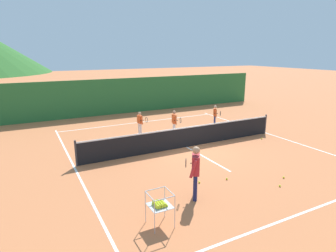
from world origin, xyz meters
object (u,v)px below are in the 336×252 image
Objects in this scene: student_0 at (140,121)px; tennis_ball_3 at (284,177)px; tennis_ball_4 at (280,186)px; tennis_net at (187,137)px; tennis_ball_0 at (199,182)px; tennis_ball_5 at (227,179)px; ball_cart at (160,204)px; student_2 at (215,114)px; student_1 at (174,120)px; tennis_ball_1 at (262,139)px; instructor at (195,168)px.

student_0 reaches higher than tennis_ball_3.
student_0 is 18.16× the size of tennis_ball_4.
tennis_net is at bearing -69.64° from student_0.
tennis_ball_0 is 1.00× the size of tennis_ball_5.
tennis_ball_0 is (-1.57, -3.45, -0.47)m from tennis_net.
tennis_ball_5 is (-1.86, 0.83, 0.00)m from tennis_ball_3.
tennis_net is 11.19× the size of ball_cart.
ball_cart is 13.22× the size of tennis_ball_5.
student_0 reaches higher than tennis_ball_0.
student_0 is 7.90m from tennis_ball_3.
ball_cart is 3.55m from tennis_ball_5.
tennis_ball_5 is at bearing 22.25° from ball_cart.
student_0 is at bearing 107.80° from tennis_ball_3.
tennis_ball_3 and tennis_ball_4 have the same top height.
tennis_net is 4.39m from student_2.
student_2 is at bearing 45.88° from ball_cart.
tennis_net is 7.51× the size of student_1.
tennis_ball_3 is at bearing -24.02° from tennis_ball_5.
tennis_ball_1 and tennis_ball_3 have the same top height.
tennis_ball_5 is (0.54, -6.66, -0.71)m from student_0.
tennis_net is 147.93× the size of tennis_ball_3.
tennis_net is 147.93× the size of tennis_ball_4.
tennis_ball_0 is at bearing 48.55° from instructor.
ball_cart reaches higher than tennis_ball_5.
student_2 is at bearing 72.42° from tennis_ball_3.
student_2 is at bearing 36.14° from tennis_net.
tennis_ball_5 is (-4.11, -6.26, -0.72)m from student_2.
student_0 is at bearing 144.16° from tennis_ball_1.
tennis_ball_1 is (5.15, -3.72, -0.71)m from student_0.
tennis_ball_5 is at bearing -123.29° from student_2.
instructor is 1.34× the size of student_0.
tennis_ball_4 is 1.73m from tennis_ball_5.
tennis_ball_4 is at bearing -111.10° from student_2.
student_2 is at bearing 68.90° from tennis_ball_4.
instructor is at bearing -150.92° from tennis_ball_1.
tennis_ball_5 is at bearing 18.31° from instructor.
tennis_ball_3 is at bearing -4.38° from instructor.
tennis_net reaches higher than tennis_ball_3.
student_1 is 5.79m from tennis_ball_5.
tennis_ball_1 is at bearing -36.95° from student_1.
instructor is 7.32m from student_0.
student_1 is 1.49× the size of ball_cart.
tennis_ball_4 is (2.91, -0.68, -0.96)m from instructor.
tennis_ball_1 is 5.47m from tennis_ball_5.
tennis_ball_1 is 1.00× the size of tennis_ball_5.
student_2 is 18.31× the size of tennis_ball_0.
tennis_ball_1 is at bearing 32.57° from tennis_ball_5.
tennis_ball_0 is at bearing -94.07° from student_0.
student_2 is at bearing 49.62° from instructor.
tennis_ball_4 is (0.22, -6.89, -0.77)m from student_1.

